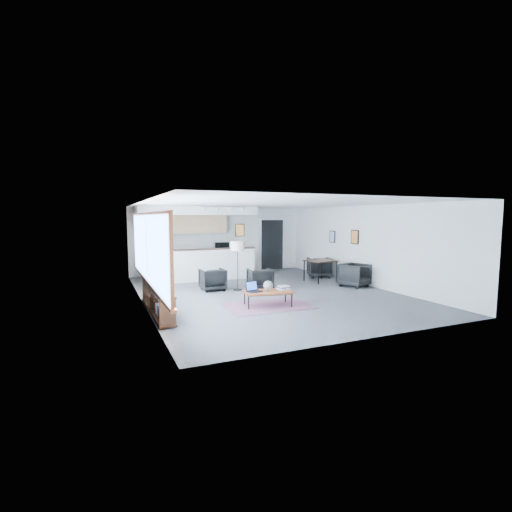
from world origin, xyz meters
name	(u,v)px	position (x,y,z in m)	size (l,w,h in m)	color
room	(267,249)	(0.00, 0.00, 1.30)	(7.02, 9.02, 2.62)	#49494C
window	(148,250)	(-3.46, -0.90, 1.46)	(0.10, 5.95, 1.66)	#8CBFFF
console	(157,299)	(-3.30, -1.05, 0.33)	(0.35, 3.00, 0.80)	#331C12
kitchenette	(195,240)	(-1.20, 3.71, 1.38)	(4.20, 1.96, 2.60)	white
doorway	(272,244)	(2.30, 4.42, 1.07)	(1.10, 0.12, 2.15)	black
track_light	(223,208)	(-0.59, 2.20, 2.53)	(1.60, 0.07, 0.15)	silver
wall_art_lower	(355,237)	(3.47, 0.40, 1.55)	(0.03, 0.38, 0.48)	black
wall_art_upper	(332,237)	(3.47, 1.70, 1.50)	(0.03, 0.34, 0.44)	black
kilim_rug	(268,306)	(-0.66, -1.50, 0.01)	(2.12, 1.47, 0.01)	#61364B
coffee_table	(268,292)	(-0.66, -1.50, 0.35)	(1.28, 0.85, 0.38)	brown
laptop	(253,289)	(-1.03, -1.42, 0.45)	(0.40, 0.36, 0.24)	black
ceramic_pot	(268,286)	(-0.63, -1.46, 0.51)	(0.25, 0.25, 0.25)	gray
book_stack	(283,288)	(-0.20, -1.46, 0.43)	(0.32, 0.27, 0.09)	silver
coaster	(275,292)	(-0.57, -1.74, 0.39)	(0.11, 0.11, 0.01)	#E5590C
armchair_left	(213,278)	(-1.35, 0.98, 0.37)	(0.71, 0.67, 0.73)	black
armchair_right	(260,278)	(0.05, 0.57, 0.36)	(0.69, 0.65, 0.71)	black
floor_lamp	(238,248)	(-0.63, 0.73, 1.30)	(0.47, 0.47, 1.49)	black
dining_table	(320,262)	(2.51, 1.01, 0.68)	(0.97, 0.97, 0.74)	#331C12
dining_chair_near	(355,276)	(3.00, -0.24, 0.35)	(0.68, 0.63, 0.70)	black
dining_chair_far	(319,268)	(3.00, 1.82, 0.35)	(0.67, 0.63, 0.69)	black
microwave	(222,245)	(0.00, 4.15, 1.11)	(0.53, 0.29, 0.36)	black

